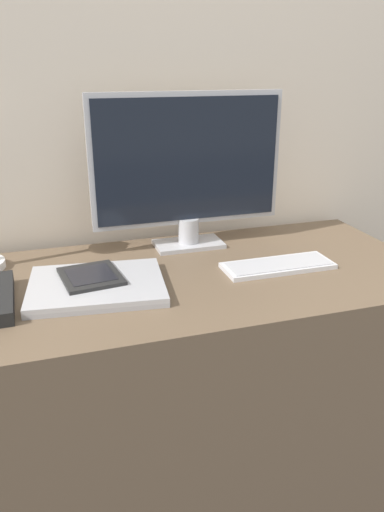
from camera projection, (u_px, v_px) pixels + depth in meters
The scene contains 6 objects.
wall_back at pixel (157, 80), 1.43m from camera, with size 3.60×0.05×2.40m.
desk at pixel (194, 394), 1.41m from camera, with size 1.22×0.60×0.75m.
monitor at pixel (188, 168), 1.38m from camera, with size 0.55×0.11×0.43m.
keyboard at pixel (278, 266), 1.30m from camera, with size 0.29×0.11×0.01m.
laptop at pixel (97, 286), 1.17m from camera, with size 0.34×0.28×0.02m.
ereader at pixel (91, 276), 1.19m from camera, with size 0.15×0.17×0.01m.
Camera 1 is at (-0.36, -0.90, 1.25)m, focal length 35.00 mm.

